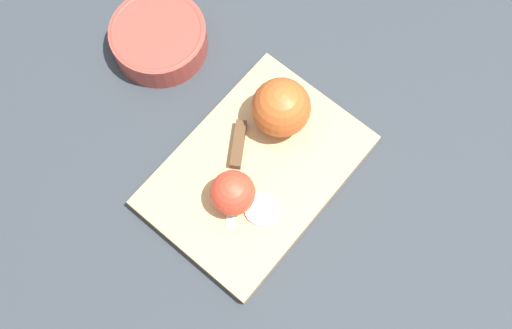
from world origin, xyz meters
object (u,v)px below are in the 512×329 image
object	(u,v)px
bowl	(159,38)
apple_half_right	(234,194)
apple_half_left	(281,107)
knife	(237,152)

from	to	relation	value
bowl	apple_half_right	bearing A→B (deg)	59.95
apple_half_left	apple_half_right	size ratio (longest dim) A/B	1.35
apple_half_right	knife	bearing A→B (deg)	122.07
bowl	knife	bearing A→B (deg)	68.07
knife	bowl	xyz separation A→B (m)	(-0.09, -0.22, -0.00)
apple_half_left	bowl	size ratio (longest dim) A/B	0.57
apple_half_right	bowl	size ratio (longest dim) A/B	0.42
apple_half_right	knife	distance (m)	0.08
apple_half_left	knife	xyz separation A→B (m)	(0.08, -0.02, -0.04)
apple_half_left	apple_half_right	xyz separation A→B (m)	(0.15, 0.02, -0.01)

